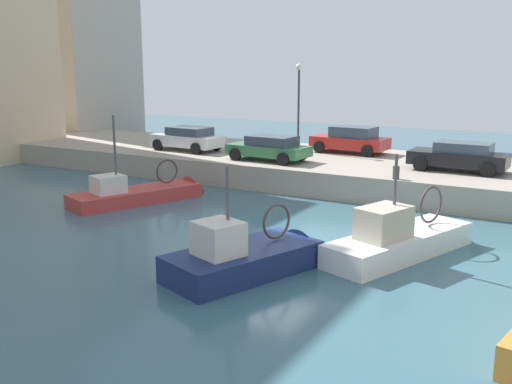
% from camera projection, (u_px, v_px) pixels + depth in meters
% --- Properties ---
extents(water_surface, '(80.00, 80.00, 0.00)m').
position_uv_depth(water_surface, '(273.00, 244.00, 19.91)').
color(water_surface, '#386070').
rests_on(water_surface, ground).
extents(quay_wall, '(9.00, 56.00, 1.20)m').
position_uv_depth(quay_wall, '(380.00, 173.00, 29.54)').
color(quay_wall, '#9E9384').
rests_on(quay_wall, ground).
extents(fishing_boat_navy, '(5.75, 3.65, 4.16)m').
position_uv_depth(fishing_boat_navy, '(253.00, 267.00, 17.21)').
color(fishing_boat_navy, navy).
rests_on(fishing_boat_navy, ground).
extents(fishing_boat_white, '(6.75, 3.69, 4.06)m').
position_uv_depth(fishing_boat_white, '(404.00, 249.00, 18.81)').
color(fishing_boat_white, white).
rests_on(fishing_boat_white, ground).
extents(fishing_boat_red, '(6.81, 3.93, 4.69)m').
position_uv_depth(fishing_boat_red, '(144.00, 199.00, 26.21)').
color(fishing_boat_red, '#BC3833').
rests_on(fishing_boat_red, ground).
extents(parked_car_green, '(2.23, 4.24, 1.27)m').
position_uv_depth(parked_car_green, '(269.00, 148.00, 29.59)').
color(parked_car_green, '#387547').
rests_on(parked_car_green, quay_wall).
extents(parked_car_black, '(2.06, 4.33, 1.34)m').
position_uv_depth(parked_car_black, '(459.00, 156.00, 26.64)').
color(parked_car_black, black).
rests_on(parked_car_black, quay_wall).
extents(parked_car_red, '(2.18, 4.20, 1.47)m').
position_uv_depth(parked_car_red, '(351.00, 139.00, 32.19)').
color(parked_car_red, red).
rests_on(parked_car_red, quay_wall).
extents(parked_car_white, '(2.26, 4.28, 1.34)m').
position_uv_depth(parked_car_white, '(188.00, 138.00, 33.09)').
color(parked_car_white, silver).
rests_on(parked_car_white, quay_wall).
extents(mooring_bollard_north, '(0.28, 0.28, 0.55)m').
position_uv_depth(mooring_bollard_north, '(396.00, 173.00, 24.86)').
color(mooring_bollard_north, '#2D2D33').
rests_on(mooring_bollard_north, quay_wall).
extents(quay_streetlamp, '(0.36, 0.36, 4.83)m').
position_uv_depth(quay_streetlamp, '(299.00, 92.00, 32.60)').
color(quay_streetlamp, '#38383D').
rests_on(quay_streetlamp, quay_wall).
extents(waterfront_building_east_mid, '(7.66, 6.87, 16.15)m').
position_uv_depth(waterfront_building_east_mid, '(78.00, 37.00, 45.79)').
color(waterfront_building_east_mid, '#B2A899').
rests_on(waterfront_building_east_mid, ground).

